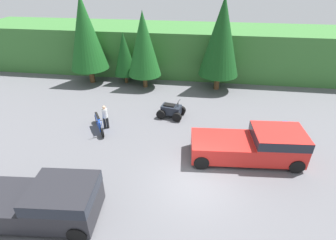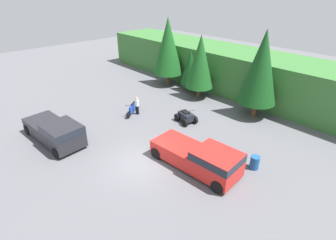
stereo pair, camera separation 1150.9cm
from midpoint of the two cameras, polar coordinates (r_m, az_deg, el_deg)
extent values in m
plane|color=#5B5B60|center=(14.33, -18.57, -14.54)|extent=(80.00, 80.00, 0.00)
cube|color=#387033|center=(26.57, -4.97, 13.70)|extent=(44.00, 6.00, 4.20)
cylinder|color=brown|center=(27.25, -27.75, 7.49)|extent=(0.44, 0.44, 1.33)
cone|color=#19561E|center=(26.24, -29.73, 14.85)|extent=(3.25, 3.25, 6.05)
cylinder|color=brown|center=(25.96, -21.58, 7.24)|extent=(0.27, 0.27, 0.80)
cone|color=#144719|center=(25.24, -22.55, 11.86)|extent=(1.96, 1.96, 3.65)
cylinder|color=brown|center=(24.46, -18.47, 6.85)|extent=(0.38, 0.38, 1.13)
cone|color=#19561E|center=(23.46, -19.75, 13.86)|extent=(2.76, 2.76, 5.15)
cylinder|color=brown|center=(22.82, -3.97, 6.99)|extent=(0.44, 0.44, 1.33)
cone|color=#144719|center=(21.61, -4.33, 16.00)|extent=(3.26, 3.26, 6.07)
cube|color=red|center=(14.37, 0.30, -7.11)|extent=(2.78, 2.34, 1.57)
cube|color=#1E232D|center=(14.06, 0.30, -5.46)|extent=(2.80, 2.36, 0.50)
cube|color=red|center=(14.97, -11.03, -7.45)|extent=(3.36, 2.38, 0.98)
cylinder|color=black|center=(15.51, 3.48, -6.75)|extent=(0.81, 0.34, 0.79)
cylinder|color=black|center=(13.99, 3.40, -11.68)|extent=(0.81, 0.34, 0.79)
cylinder|color=black|center=(16.19, -13.90, -5.92)|extent=(0.81, 0.34, 0.79)
cylinder|color=black|center=(14.74, -15.99, -10.47)|extent=(0.81, 0.34, 0.79)
cube|color=#232328|center=(15.18, -42.15, -14.39)|extent=(2.71, 2.35, 1.57)
cube|color=#1E232D|center=(14.88, -42.84, -12.92)|extent=(2.73, 2.37, 0.50)
cube|color=#232328|center=(17.37, -48.59, -13.13)|extent=(3.27, 2.40, 0.98)
cylinder|color=black|center=(15.52, -36.97, -14.21)|extent=(0.81, 0.34, 0.79)
cylinder|color=black|center=(14.62, -41.60, -19.25)|extent=(0.81, 0.34, 0.79)
cylinder|color=black|center=(19.19, -30.65, -3.76)|extent=(0.43, 0.59, 0.63)
cylinder|color=black|center=(20.75, -30.45, -1.17)|extent=(0.43, 0.59, 0.63)
cube|color=blue|center=(19.86, -30.72, -1.87)|extent=(0.84, 1.19, 0.70)
cylinder|color=#B7B7BC|center=(19.03, -30.97, -2.66)|extent=(0.20, 0.28, 0.80)
cylinder|color=black|center=(18.84, -31.30, -1.60)|extent=(0.53, 0.35, 0.04)
cube|color=black|center=(19.88, -30.98, -0.64)|extent=(0.63, 0.89, 0.06)
cylinder|color=black|center=(19.51, -14.19, 0.53)|extent=(0.66, 0.34, 0.63)
cylinder|color=black|center=(18.80, -15.76, -0.93)|extent=(0.66, 0.34, 0.63)
cylinder|color=black|center=(20.12, -17.00, 1.06)|extent=(0.66, 0.34, 0.63)
cylinder|color=black|center=(19.43, -18.63, -0.33)|extent=(0.66, 0.34, 0.63)
cube|color=#1E232D|center=(19.35, -16.50, 0.67)|extent=(1.44, 1.02, 0.60)
cylinder|color=black|center=(18.86, -15.49, 1.69)|extent=(0.06, 0.06, 0.35)
cylinder|color=black|center=(18.78, -15.56, 2.15)|extent=(0.22, 0.94, 0.04)
cube|color=black|center=(19.26, -16.99, 1.61)|extent=(0.83, 0.58, 0.08)
cylinder|color=black|center=(19.82, -29.11, -1.92)|extent=(0.21, 0.21, 0.81)
cylinder|color=black|center=(19.89, -29.61, -1.96)|extent=(0.21, 0.21, 0.81)
cylinder|color=white|center=(19.53, -29.88, -0.19)|extent=(0.42, 0.42, 0.61)
sphere|color=tan|center=(19.35, -30.19, 0.86)|extent=(0.28, 0.28, 0.22)
cylinder|color=#1E5193|center=(16.66, 5.26, -3.69)|extent=(0.58, 0.58, 0.88)
camera|label=1|loc=(5.75, -86.18, -4.95)|focal=28.00mm
camera|label=2|loc=(5.75, 93.82, 4.95)|focal=28.00mm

